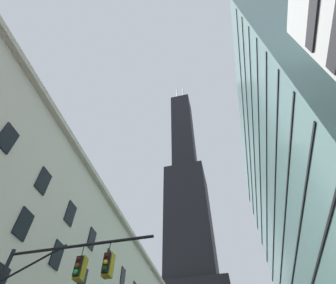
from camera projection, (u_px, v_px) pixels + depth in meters
The scene contains 1 object.
dark_skyscraper at pixel (191, 249), 107.31m from camera, with size 26.89×26.89×182.32m.
Camera 1 is at (3.77, -6.60, 1.31)m, focal length 28.54 mm.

